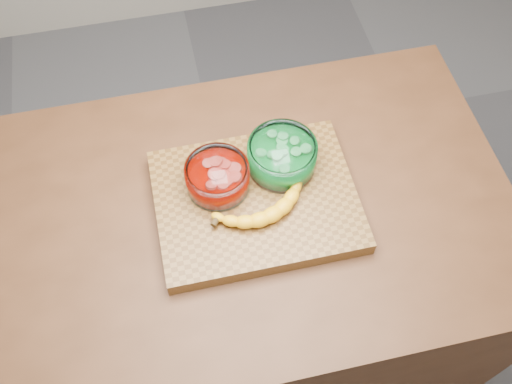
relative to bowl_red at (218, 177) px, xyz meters
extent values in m
plane|color=#56565B|center=(0.08, -0.05, -0.97)|extent=(3.50, 3.50, 0.00)
cube|color=#4A2916|center=(0.08, -0.05, -0.52)|extent=(1.20, 0.80, 0.90)
cube|color=brown|center=(0.08, -0.05, -0.05)|extent=(0.45, 0.35, 0.04)
cylinder|color=white|center=(0.00, 0.00, 0.00)|extent=(0.14, 0.14, 0.07)
cylinder|color=red|center=(0.00, 0.00, -0.01)|extent=(0.12, 0.12, 0.04)
cylinder|color=#FF5E50|center=(0.00, 0.00, 0.02)|extent=(0.12, 0.12, 0.02)
cylinder|color=white|center=(0.15, 0.02, 0.00)|extent=(0.16, 0.16, 0.07)
cylinder|color=green|center=(0.15, 0.02, -0.01)|extent=(0.14, 0.14, 0.04)
cylinder|color=#72F285|center=(0.15, 0.02, 0.02)|extent=(0.13, 0.13, 0.02)
camera|label=1|loc=(-0.07, -0.70, 1.06)|focal=40.00mm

